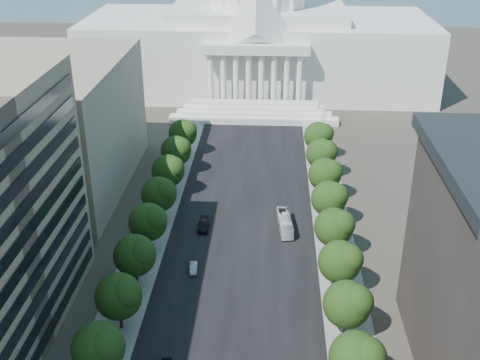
# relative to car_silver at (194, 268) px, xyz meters

# --- Properties ---
(road_asphalt) EXTENTS (30.00, 260.00, 0.01)m
(road_asphalt) POSITION_rel_car_silver_xyz_m (8.33, 25.20, -0.65)
(road_asphalt) COLOR black
(road_asphalt) RESTS_ON ground
(sidewalk_left) EXTENTS (8.00, 260.00, 0.02)m
(sidewalk_left) POSITION_rel_car_silver_xyz_m (-10.67, 25.20, -0.65)
(sidewalk_left) COLOR gray
(sidewalk_left) RESTS_ON ground
(sidewalk_right) EXTENTS (8.00, 260.00, 0.02)m
(sidewalk_right) POSITION_rel_car_silver_xyz_m (27.33, 25.20, -0.65)
(sidewalk_right) COLOR gray
(sidewalk_right) RESTS_ON ground
(capitol) EXTENTS (120.00, 56.00, 73.00)m
(capitol) POSITION_rel_car_silver_xyz_m (8.33, 120.10, 19.36)
(capitol) COLOR white
(capitol) RESTS_ON ground
(office_block_left_far) EXTENTS (38.00, 52.00, 30.00)m
(office_block_left_far) POSITION_rel_car_silver_xyz_m (-39.67, 35.20, 14.35)
(office_block_left_far) COLOR gray
(office_block_left_far) RESTS_ON ground
(tree_l_c) EXTENTS (7.79, 7.60, 9.97)m
(tree_l_c) POSITION_rel_car_silver_xyz_m (-9.33, -28.99, 5.80)
(tree_l_c) COLOR #33261C
(tree_l_c) RESTS_ON ground
(tree_l_d) EXTENTS (7.79, 7.60, 9.97)m
(tree_l_d) POSITION_rel_car_silver_xyz_m (-9.33, -16.99, 5.80)
(tree_l_d) COLOR #33261C
(tree_l_d) RESTS_ON ground
(tree_l_e) EXTENTS (7.79, 7.60, 9.97)m
(tree_l_e) POSITION_rel_car_silver_xyz_m (-9.33, -4.99, 5.80)
(tree_l_e) COLOR #33261C
(tree_l_e) RESTS_ON ground
(tree_l_f) EXTENTS (7.79, 7.60, 9.97)m
(tree_l_f) POSITION_rel_car_silver_xyz_m (-9.33, 7.01, 5.80)
(tree_l_f) COLOR #33261C
(tree_l_f) RESTS_ON ground
(tree_l_g) EXTENTS (7.79, 7.60, 9.97)m
(tree_l_g) POSITION_rel_car_silver_xyz_m (-9.33, 19.01, 5.80)
(tree_l_g) COLOR #33261C
(tree_l_g) RESTS_ON ground
(tree_l_h) EXTENTS (7.79, 7.60, 9.97)m
(tree_l_h) POSITION_rel_car_silver_xyz_m (-9.33, 31.01, 5.80)
(tree_l_h) COLOR #33261C
(tree_l_h) RESTS_ON ground
(tree_l_i) EXTENTS (7.79, 7.60, 9.97)m
(tree_l_i) POSITION_rel_car_silver_xyz_m (-9.33, 43.01, 5.80)
(tree_l_i) COLOR #33261C
(tree_l_i) RESTS_ON ground
(tree_l_j) EXTENTS (7.79, 7.60, 9.97)m
(tree_l_j) POSITION_rel_car_silver_xyz_m (-9.33, 55.01, 5.80)
(tree_l_j) COLOR #33261C
(tree_l_j) RESTS_ON ground
(tree_r_c) EXTENTS (7.79, 7.60, 9.97)m
(tree_r_c) POSITION_rel_car_silver_xyz_m (26.67, -28.99, 5.80)
(tree_r_c) COLOR #33261C
(tree_r_c) RESTS_ON ground
(tree_r_d) EXTENTS (7.79, 7.60, 9.97)m
(tree_r_d) POSITION_rel_car_silver_xyz_m (26.67, -16.99, 5.80)
(tree_r_d) COLOR #33261C
(tree_r_d) RESTS_ON ground
(tree_r_e) EXTENTS (7.79, 7.60, 9.97)m
(tree_r_e) POSITION_rel_car_silver_xyz_m (26.67, -4.99, 5.80)
(tree_r_e) COLOR #33261C
(tree_r_e) RESTS_ON ground
(tree_r_f) EXTENTS (7.79, 7.60, 9.97)m
(tree_r_f) POSITION_rel_car_silver_xyz_m (26.67, 7.01, 5.80)
(tree_r_f) COLOR #33261C
(tree_r_f) RESTS_ON ground
(tree_r_g) EXTENTS (7.79, 7.60, 9.97)m
(tree_r_g) POSITION_rel_car_silver_xyz_m (26.67, 19.01, 5.80)
(tree_r_g) COLOR #33261C
(tree_r_g) RESTS_ON ground
(tree_r_h) EXTENTS (7.79, 7.60, 9.97)m
(tree_r_h) POSITION_rel_car_silver_xyz_m (26.67, 31.01, 5.80)
(tree_r_h) COLOR #33261C
(tree_r_h) RESTS_ON ground
(tree_r_i) EXTENTS (7.79, 7.60, 9.97)m
(tree_r_i) POSITION_rel_car_silver_xyz_m (26.67, 43.01, 5.80)
(tree_r_i) COLOR #33261C
(tree_r_i) RESTS_ON ground
(tree_r_j) EXTENTS (7.79, 7.60, 9.97)m
(tree_r_j) POSITION_rel_car_silver_xyz_m (26.67, 55.01, 5.80)
(tree_r_j) COLOR #33261C
(tree_r_j) RESTS_ON ground
(streetlight_c) EXTENTS (2.61, 0.44, 9.00)m
(streetlight_c) POSITION_rel_car_silver_xyz_m (28.23, -4.80, 5.17)
(streetlight_c) COLOR gray
(streetlight_c) RESTS_ON ground
(streetlight_d) EXTENTS (2.61, 0.44, 9.00)m
(streetlight_d) POSITION_rel_car_silver_xyz_m (28.23, 20.20, 5.17)
(streetlight_d) COLOR gray
(streetlight_d) RESTS_ON ground
(streetlight_e) EXTENTS (2.61, 0.44, 9.00)m
(streetlight_e) POSITION_rel_car_silver_xyz_m (28.23, 45.20, 5.17)
(streetlight_e) COLOR gray
(streetlight_e) RESTS_ON ground
(streetlight_f) EXTENTS (2.61, 0.44, 9.00)m
(streetlight_f) POSITION_rel_car_silver_xyz_m (28.23, 70.20, 5.17)
(streetlight_f) COLOR gray
(streetlight_f) RESTS_ON ground
(car_silver) EXTENTS (1.74, 4.07, 1.31)m
(car_silver) POSITION_rel_car_silver_xyz_m (0.00, 0.00, 0.00)
(car_silver) COLOR #929498
(car_silver) RESTS_ON ground
(car_dark_b) EXTENTS (2.39, 5.69, 1.64)m
(car_dark_b) POSITION_rel_car_silver_xyz_m (0.13, 15.74, 0.17)
(car_dark_b) COLOR black
(car_dark_b) RESTS_ON ground
(city_bus) EXTENTS (3.55, 10.95, 3.00)m
(city_bus) POSITION_rel_car_silver_xyz_m (17.24, 16.62, 0.84)
(city_bus) COLOR silver
(city_bus) RESTS_ON ground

